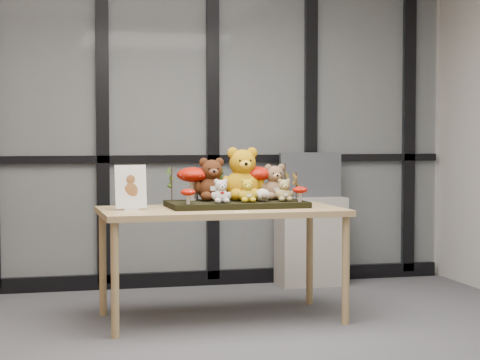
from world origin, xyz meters
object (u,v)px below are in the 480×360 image
object	(u,v)px
bear_white_bow	(221,190)
mushroom_back_right	(256,181)
plush_cream_hedgehog	(263,194)
mushroom_back_left	(193,182)
bear_tan_back	(275,180)
bear_brown_medium	(212,177)
mushroom_front_right	(300,193)
monitor	(310,175)
bear_beige_small	(284,189)
display_table	(221,218)
sign_holder	(131,189)
diorama_tray	(236,204)
bear_small_yellow	(247,189)
mushroom_front_left	(188,196)
cabinet	(311,241)
bear_pooh_yellow	(242,171)

from	to	relation	value
bear_white_bow	mushroom_back_right	world-z (taller)	mushroom_back_right
plush_cream_hedgehog	mushroom_back_left	xyz separation A→B (m)	(-0.43, 0.24, 0.08)
bear_tan_back	bear_brown_medium	bearing A→B (deg)	175.22
bear_brown_medium	plush_cream_hedgehog	world-z (taller)	bear_brown_medium
mushroom_front_right	monitor	xyz separation A→B (m)	(0.49, 1.25, 0.06)
bear_brown_medium	bear_beige_small	distance (m)	0.50
display_table	mushroom_back_right	distance (m)	0.42
bear_beige_small	mushroom_front_right	bearing A→B (deg)	-31.83
bear_tan_back	mushroom_back_right	bearing A→B (deg)	154.04
bear_tan_back	sign_holder	world-z (taller)	bear_tan_back
mushroom_back_left	mushroom_back_right	bearing A→B (deg)	-2.77
diorama_tray	mushroom_back_left	world-z (taller)	mushroom_back_left
bear_small_yellow	mushroom_front_left	distance (m)	0.42
mushroom_front_left	cabinet	size ratio (longest dim) A/B	0.15
plush_cream_hedgehog	sign_holder	bearing A→B (deg)	176.70
plush_cream_hedgehog	mushroom_back_right	size ratio (longest dim) A/B	0.39
monitor	bear_beige_small	bearing A→B (deg)	-116.25
diorama_tray	plush_cream_hedgehog	bearing A→B (deg)	-30.16
mushroom_front_right	cabinet	xyz separation A→B (m)	(0.49, 1.23, -0.49)
bear_white_bow	bear_beige_small	bearing A→B (deg)	4.93
diorama_tray	bear_brown_medium	size ratio (longest dim) A/B	2.87
bear_small_yellow	cabinet	world-z (taller)	bear_small_yellow
mushroom_front_right	sign_holder	bearing A→B (deg)	175.54
mushroom_back_right	cabinet	world-z (taller)	mushroom_back_right
bear_beige_small	cabinet	bearing A→B (deg)	62.36
plush_cream_hedgehog	bear_beige_small	bearing A→B (deg)	0.31
bear_beige_small	mushroom_front_right	xyz separation A→B (m)	(0.10, -0.06, -0.03)
bear_brown_medium	plush_cream_hedgehog	xyz separation A→B (m)	(0.31, -0.19, -0.11)
bear_tan_back	mushroom_back_left	world-z (taller)	bear_tan_back
display_table	mushroom_back_right	bearing A→B (deg)	31.80
diorama_tray	sign_holder	size ratio (longest dim) A/B	3.15
diorama_tray	mushroom_back_right	distance (m)	0.26
sign_holder	plush_cream_hedgehog	bearing A→B (deg)	-7.30
bear_pooh_yellow	bear_small_yellow	xyz separation A→B (m)	(-0.02, -0.21, -0.11)
sign_holder	bear_pooh_yellow	bearing A→B (deg)	5.61
bear_tan_back	mushroom_front_right	world-z (taller)	bear_tan_back
bear_brown_medium	bear_beige_small	xyz separation A→B (m)	(0.46, -0.18, -0.08)
bear_white_bow	cabinet	size ratio (longest dim) A/B	0.24
mushroom_back_left	mushroom_back_right	size ratio (longest dim) A/B	0.99
sign_holder	bear_white_bow	bearing A→B (deg)	-12.66
bear_beige_small	mushroom_front_left	size ratio (longest dim) A/B	1.54
bear_pooh_yellow	bear_brown_medium	bearing A→B (deg)	177.81
sign_holder	bear_beige_small	bearing A→B (deg)	-6.77
bear_beige_small	cabinet	distance (m)	1.41
display_table	bear_beige_small	size ratio (longest dim) A/B	9.58
bear_brown_medium	mushroom_back_left	distance (m)	0.13
bear_small_yellow	mushroom_back_right	world-z (taller)	mushroom_back_right
display_table	bear_brown_medium	distance (m)	0.31
bear_brown_medium	mushroom_front_right	xyz separation A→B (m)	(0.56, -0.24, -0.10)
cabinet	monitor	world-z (taller)	monitor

